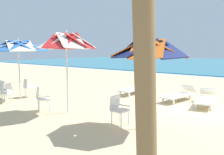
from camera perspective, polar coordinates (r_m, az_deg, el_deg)
ground_plane at (r=9.34m, az=18.47°, el=-7.48°), size 80.00×80.00×0.00m
beach_umbrella_0 at (r=6.82m, az=8.87°, el=6.44°), size 2.21×2.21×2.57m
plastic_chair_0 at (r=7.26m, az=1.51°, el=-7.14°), size 0.48×0.46×0.87m
beach_umbrella_1 at (r=8.49m, az=-10.59°, el=8.07°), size 1.99×1.99×2.85m
plastic_chair_1 at (r=9.14m, az=-16.13°, el=-4.51°), size 0.60×0.62×0.87m
beach_umbrella_2 at (r=11.21m, az=-21.04°, el=6.76°), size 2.54×2.54×2.67m
plastic_chair_2 at (r=10.79m, az=-23.52°, el=-3.11°), size 0.63×0.62×0.87m
plastic_chair_3 at (r=11.68m, az=-23.72°, el=-2.41°), size 0.47×0.50×0.87m
plastic_chair_4 at (r=11.92m, az=-18.88°, el=-2.04°), size 0.51×0.53×0.87m
sun_lounger_1 at (r=10.38m, az=20.97°, el=-4.58°), size 1.08×2.23×0.62m
sun_lounger_2 at (r=10.96m, az=15.46°, el=-3.80°), size 0.92×2.21×0.62m
sun_lounger_3 at (r=12.25m, az=5.36°, el=-2.49°), size 0.67×2.16×0.62m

